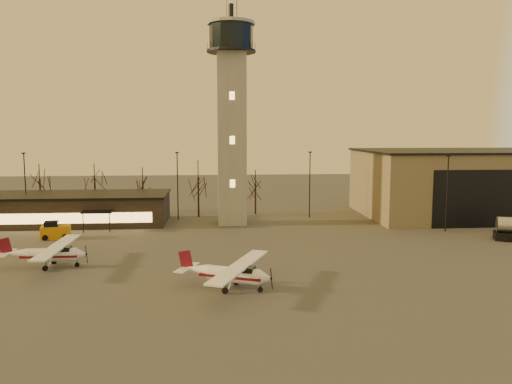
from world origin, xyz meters
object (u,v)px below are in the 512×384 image
hangar (461,183)px  terminal (79,208)px  control_tower (232,109)px  cessna_rear (54,257)px  cessna_front (235,278)px  service_cart (55,232)px

hangar → terminal: 58.11m
control_tower → cessna_rear: bearing=-129.8°
cessna_rear → hangar: bearing=26.3°
cessna_front → service_cart: cessna_front is taller
control_tower → cessna_rear: (-18.16, -21.82, -15.28)m
cessna_front → service_cart: bearing=157.6°
service_cart → cessna_rear: bearing=-84.0°
control_tower → cessna_front: size_ratio=3.01×
hangar → cessna_rear: 60.13m
cessna_rear → service_cart: 14.12m
control_tower → terminal: 26.24m
control_tower → cessna_front: control_tower is taller
cessna_rear → service_cart: bearing=107.5°
cessna_front → service_cart: size_ratio=2.95×
terminal → cessna_rear: bearing=-80.9°
terminal → cessna_front: bearing=-56.6°
terminal → cessna_rear: terminal is taller
hangar → cessna_rear: hangar is taller
terminal → cessna_front: terminal is taller
terminal → cessna_front: 38.53m
control_tower → service_cart: (-22.21, -8.29, -15.50)m
hangar → control_tower: bearing=-173.7°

